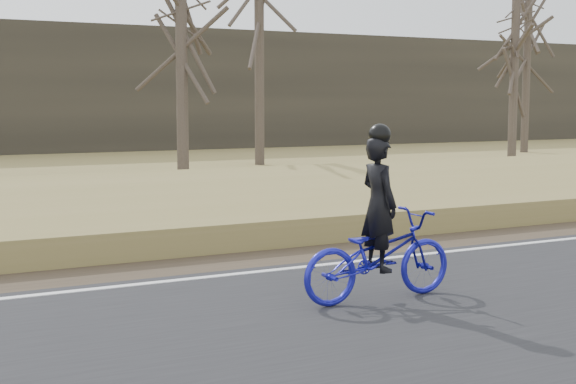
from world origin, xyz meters
name	(u,v)px	position (x,y,z in m)	size (l,w,h in m)	color
ground	(537,249)	(0.00, 0.00, 0.00)	(120.00, 120.00, 0.00)	olive
edge_line	(529,243)	(0.00, 0.20, 0.07)	(120.00, 0.12, 0.01)	silver
shoulder	(488,237)	(0.00, 1.20, 0.02)	(120.00, 1.60, 0.04)	#473A2B
embankment	(391,206)	(0.00, 4.20, 0.22)	(120.00, 5.00, 0.44)	olive
ballast	(305,188)	(0.00, 8.00, 0.23)	(120.00, 3.00, 0.45)	slate
railroad	(305,176)	(0.00, 8.00, 0.53)	(120.00, 2.40, 0.29)	black
treeline_backdrop	(93,89)	(0.00, 30.00, 3.00)	(120.00, 4.00, 6.00)	#383328
cyclist	(378,245)	(-4.29, -1.83, 0.71)	(2.00, 0.72, 2.06)	#16169B
bare_tree_near_left	(181,51)	(-1.17, 13.70, 3.88)	(0.36, 0.36, 7.77)	#50443A
bare_tree_center	(259,42)	(3.38, 17.91, 4.60)	(0.36, 0.36, 9.21)	#50443A
bare_tree_right	(514,80)	(14.00, 15.87, 3.26)	(0.36, 0.36, 6.52)	#50443A
bare_tree_far_right	(527,62)	(17.76, 19.13, 4.22)	(0.36, 0.36, 8.45)	#50443A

